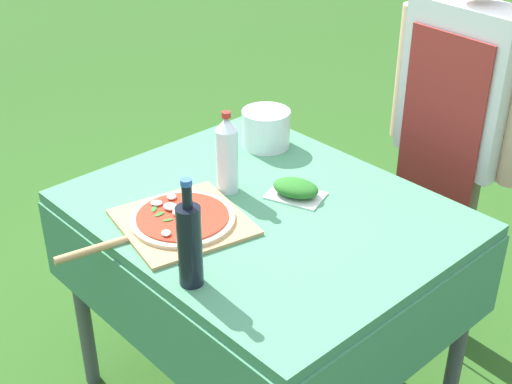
% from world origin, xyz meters
% --- Properties ---
extents(prep_table, '(1.15, 0.95, 0.82)m').
position_xyz_m(prep_table, '(0.00, 0.00, 0.71)').
color(prep_table, '#478960').
rests_on(prep_table, ground).
extents(person_cook, '(0.57, 0.21, 1.53)m').
position_xyz_m(person_cook, '(0.14, 0.80, 0.90)').
color(person_cook, '#70604C').
rests_on(person_cook, ground).
extents(pizza_on_peel, '(0.42, 0.59, 0.05)m').
position_xyz_m(pizza_on_peel, '(-0.10, -0.25, 0.83)').
color(pizza_on_peel, tan).
rests_on(pizza_on_peel, prep_table).
extents(oil_bottle, '(0.06, 0.06, 0.31)m').
position_xyz_m(oil_bottle, '(0.15, -0.40, 0.94)').
color(oil_bottle, black).
rests_on(oil_bottle, prep_table).
extents(water_bottle, '(0.07, 0.07, 0.27)m').
position_xyz_m(water_bottle, '(-0.16, -0.01, 0.95)').
color(water_bottle, silver).
rests_on(water_bottle, prep_table).
extents(herb_container, '(0.21, 0.17, 0.06)m').
position_xyz_m(herb_container, '(0.02, 0.12, 0.84)').
color(herb_container, silver).
rests_on(herb_container, prep_table).
extents(mixing_tub, '(0.17, 0.17, 0.14)m').
position_xyz_m(mixing_tub, '(-0.31, 0.30, 0.89)').
color(mixing_tub, silver).
rests_on(mixing_tub, prep_table).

